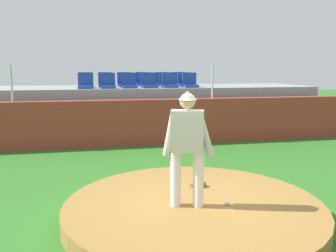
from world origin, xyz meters
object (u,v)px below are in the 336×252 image
object	(u,v)px
pitcher	(187,141)
stadium_chair_2	(129,83)
stadium_chair_4	(169,83)
stadium_chair_7	(105,83)
stadium_chair_9	(147,82)
stadium_chair_6	(86,83)
stadium_chair_17	(179,81)
stadium_chair_0	(86,84)
fielding_glove	(198,184)
stadium_chair_5	(190,83)
stadium_chair_11	(185,82)
stadium_chair_15	(143,81)
stadium_chair_10	(166,82)
baseball	(227,203)
stadium_chair_1	(108,84)
stadium_chair_13	(105,82)
stadium_chair_14	(124,82)
stadium_chair_12	(86,82)
stadium_chair_3	(149,83)
stadium_chair_16	(162,81)
stadium_chair_8	(126,82)

from	to	relation	value
pitcher	stadium_chair_2	world-z (taller)	stadium_chair_2
stadium_chair_4	stadium_chair_7	size ratio (longest dim) A/B	1.00
stadium_chair_9	stadium_chair_6	bearing A→B (deg)	-0.65
stadium_chair_9	stadium_chair_17	bearing A→B (deg)	-148.01
stadium_chair_0	stadium_chair_9	distance (m)	2.25
fielding_glove	stadium_chair_5	distance (m)	6.31
stadium_chair_11	stadium_chair_15	distance (m)	1.64
stadium_chair_7	stadium_chair_10	bearing A→B (deg)	179.40
baseball	stadium_chair_11	bearing A→B (deg)	80.44
stadium_chair_6	stadium_chair_10	bearing A→B (deg)	179.47
stadium_chair_1	stadium_chair_5	xyz separation A→B (m)	(2.76, 0.02, 0.00)
stadium_chair_5	stadium_chair_17	xyz separation A→B (m)	(-0.00, 1.63, 0.00)
stadium_chair_13	stadium_chair_14	world-z (taller)	same
stadium_chair_2	stadium_chair_12	size ratio (longest dim) A/B	1.00
stadium_chair_11	stadium_chair_1	bearing A→B (deg)	16.70
stadium_chair_10	stadium_chair_14	distance (m)	1.65
stadium_chair_9	stadium_chair_13	size ratio (longest dim) A/B	1.00
stadium_chair_0	stadium_chair_14	world-z (taller)	same
stadium_chair_9	stadium_chair_10	distance (m)	0.69
stadium_chair_9	stadium_chair_17	xyz separation A→B (m)	(1.36, 0.85, 0.00)
stadium_chair_15	stadium_chair_17	xyz separation A→B (m)	(1.40, -0.00, 0.00)
stadium_chair_12	stadium_chair_17	size ratio (longest dim) A/B	1.00
baseball	stadium_chair_0	bearing A→B (deg)	107.75
stadium_chair_3	stadium_chair_12	distance (m)	2.66
stadium_chair_5	fielding_glove	bearing A→B (deg)	76.20
stadium_chair_10	stadium_chair_2	bearing A→B (deg)	28.29
stadium_chair_1	stadium_chair_10	bearing A→B (deg)	-158.99
stadium_chair_6	stadium_chair_10	world-z (taller)	same
stadium_chair_11	stadium_chair_17	size ratio (longest dim) A/B	1.00
stadium_chair_2	stadium_chair_17	bearing A→B (deg)	-142.12
stadium_chair_17	pitcher	bearing A→B (deg)	77.41
stadium_chair_9	stadium_chair_11	size ratio (longest dim) A/B	1.00
fielding_glove	stadium_chair_9	bearing A→B (deg)	-85.73
fielding_glove	stadium_chair_6	distance (m)	7.20
pitcher	stadium_chair_10	size ratio (longest dim) A/B	3.52
stadium_chair_5	stadium_chair_16	xyz separation A→B (m)	(-0.68, 1.63, 0.00)
stadium_chair_7	pitcher	bearing A→B (deg)	96.98
pitcher	stadium_chair_8	bearing A→B (deg)	109.12
stadium_chair_10	stadium_chair_13	size ratio (longest dim) A/B	1.00
stadium_chair_3	stadium_chair_5	xyz separation A→B (m)	(1.39, -0.02, 0.00)
stadium_chair_11	stadium_chair_17	bearing A→B (deg)	-88.12
stadium_chair_1	stadium_chair_16	world-z (taller)	same
stadium_chair_15	stadium_chair_2	bearing A→B (deg)	67.58
stadium_chair_13	stadium_chair_17	world-z (taller)	same
stadium_chair_2	stadium_chair_7	distance (m)	1.07
baseball	stadium_chair_2	bearing A→B (deg)	96.58
stadium_chair_2	stadium_chair_17	size ratio (longest dim) A/B	1.00
stadium_chair_5	stadium_chair_13	world-z (taller)	same
stadium_chair_12	stadium_chair_16	xyz separation A→B (m)	(2.82, 0.00, 0.00)
stadium_chair_7	stadium_chair_16	xyz separation A→B (m)	(2.13, 0.83, 0.00)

